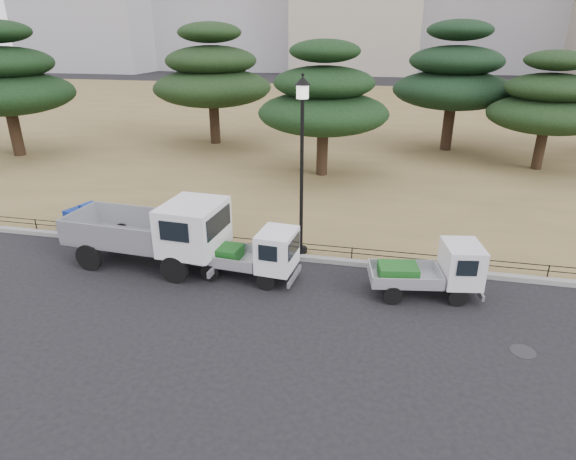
% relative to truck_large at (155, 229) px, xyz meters
% --- Properties ---
extents(ground, '(220.00, 220.00, 0.00)m').
position_rel_truck_large_xyz_m(ground, '(4.21, -1.25, -1.25)').
color(ground, black).
extents(lawn, '(120.00, 56.00, 0.15)m').
position_rel_truck_large_xyz_m(lawn, '(4.21, 29.35, -1.18)').
color(lawn, olive).
rests_on(lawn, ground).
extents(curb, '(120.00, 0.25, 0.16)m').
position_rel_truck_large_xyz_m(curb, '(4.21, 1.35, -1.17)').
color(curb, gray).
rests_on(curb, ground).
extents(truck_large, '(5.29, 2.39, 2.25)m').
position_rel_truck_large_xyz_m(truck_large, '(0.00, 0.00, 0.00)').
color(truck_large, black).
rests_on(truck_large, ground).
extents(truck_kei_front, '(3.23, 1.59, 1.65)m').
position_rel_truck_large_xyz_m(truck_kei_front, '(3.34, -0.22, -0.43)').
color(truck_kei_front, black).
rests_on(truck_kei_front, ground).
extents(truck_kei_rear, '(3.24, 1.77, 1.60)m').
position_rel_truck_large_xyz_m(truck_kei_rear, '(8.67, -0.11, -0.45)').
color(truck_kei_rear, black).
rests_on(truck_kei_rear, ground).
extents(street_lamp, '(0.51, 0.51, 5.75)m').
position_rel_truck_large_xyz_m(street_lamp, '(4.46, 1.65, 2.78)').
color(street_lamp, black).
rests_on(street_lamp, lawn).
extents(pipe_fence, '(38.00, 0.04, 0.40)m').
position_rel_truck_large_xyz_m(pipe_fence, '(4.21, 1.50, -0.81)').
color(pipe_fence, black).
rests_on(pipe_fence, lawn).
extents(tarp_pile, '(1.78, 1.52, 1.02)m').
position_rel_truck_large_xyz_m(tarp_pile, '(-3.84, 2.07, -0.70)').
color(tarp_pile, navy).
rests_on(tarp_pile, lawn).
extents(manhole, '(0.60, 0.60, 0.01)m').
position_rel_truck_large_xyz_m(manhole, '(10.71, -2.45, -1.25)').
color(manhole, '#2D2D30').
rests_on(manhole, ground).
extents(pine_west_far, '(7.54, 7.54, 7.62)m').
position_rel_truck_large_xyz_m(pine_west_far, '(-14.96, 11.67, 3.30)').
color(pine_west_far, black).
rests_on(pine_west_far, lawn).
extents(pine_west_near, '(7.57, 7.57, 7.57)m').
position_rel_truck_large_xyz_m(pine_west_near, '(-4.48, 17.47, 3.26)').
color(pine_west_near, black).
rests_on(pine_west_near, lawn).
extents(pine_center_left, '(6.57, 6.57, 6.67)m').
position_rel_truck_large_xyz_m(pine_center_left, '(3.69, 11.37, 2.75)').
color(pine_center_left, black).
rests_on(pine_center_left, lawn).
extents(pine_center_right, '(7.23, 7.23, 7.67)m').
position_rel_truck_large_xyz_m(pine_center_right, '(10.53, 18.77, 3.34)').
color(pine_center_right, black).
rests_on(pine_center_right, lawn).
extents(pine_east_near, '(6.08, 6.08, 6.15)m').
position_rel_truck_large_xyz_m(pine_east_near, '(15.02, 15.00, 2.44)').
color(pine_east_near, black).
rests_on(pine_east_near, lawn).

